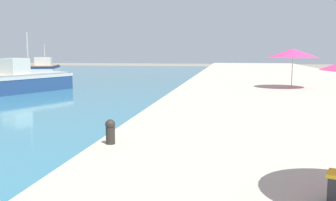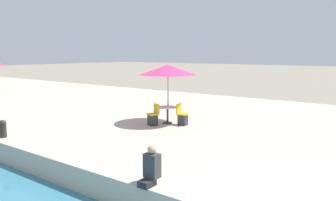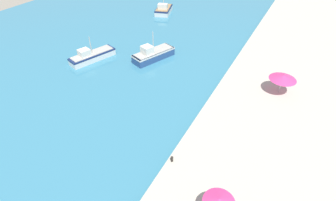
# 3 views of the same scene
# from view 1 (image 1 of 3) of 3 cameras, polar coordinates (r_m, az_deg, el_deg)

# --- Properties ---
(quay_promenade) EXTENTS (16.00, 90.00, 0.76)m
(quay_promenade) POSITION_cam_1_polar(r_m,az_deg,el_deg) (36.20, 16.57, 2.74)
(quay_promenade) COLOR #BCB29E
(quay_promenade) RESTS_ON ground_plane
(fishing_boat_mid) EXTENTS (4.81, 7.54, 4.63)m
(fishing_boat_mid) POSITION_cam_1_polar(r_m,az_deg,el_deg) (31.41, -20.61, 2.94)
(fishing_boat_mid) COLOR navy
(fishing_boat_mid) RESTS_ON water_basin
(fishing_boat_far) EXTENTS (4.67, 6.70, 4.19)m
(fishing_boat_far) POSITION_cam_1_polar(r_m,az_deg,el_deg) (53.45, -18.23, 4.62)
(fishing_boat_far) COLOR silver
(fishing_boat_far) RESTS_ON water_basin
(cafe_umbrella_white) EXTENTS (3.37, 3.37, 2.60)m
(cafe_umbrella_white) POSITION_cam_1_polar(r_m,az_deg,el_deg) (26.15, 18.49, 6.86)
(cafe_umbrella_white) COLOR #B7B7B7
(cafe_umbrella_white) RESTS_ON quay_promenade
(mooring_bollard) EXTENTS (0.26, 0.26, 0.65)m
(mooring_bollard) POSITION_cam_1_polar(r_m,az_deg,el_deg) (9.91, -8.78, -4.60)
(mooring_bollard) COLOR #2D2823
(mooring_bollard) RESTS_ON quay_promenade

